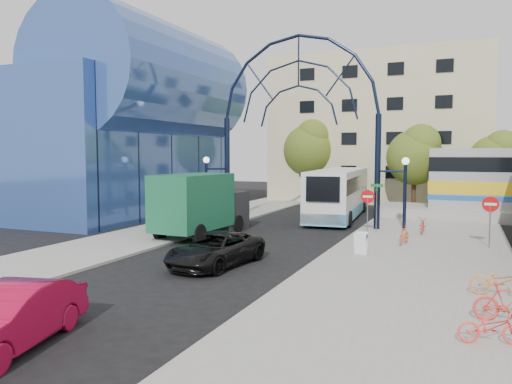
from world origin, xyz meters
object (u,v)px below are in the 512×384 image
at_px(city_bus, 339,193).
at_px(do_not_enter_sign, 490,209).
at_px(green_truck, 202,205).
at_px(bike_far_c, 491,327).
at_px(sandwich_board, 361,241).
at_px(black_suv, 216,249).
at_px(bike_near_a, 423,225).
at_px(bike_near_b, 404,235).
at_px(red_sedan, 9,318).
at_px(street_name_sign, 377,198).
at_px(stop_sign, 368,201).
at_px(bike_far_b, 508,303).
at_px(tree_north_a, 416,154).
at_px(bike_far_a, 501,281).
at_px(gateway_arch, 298,91).
at_px(tree_north_b, 311,147).
at_px(tree_north_c, 497,158).

bearing_deg(city_bus, do_not_enter_sign, -48.63).
distance_m(green_truck, bike_far_c, 18.57).
xyz_separation_m(do_not_enter_sign, sandwich_board, (-5.40, -4.02, -1.23)).
distance_m(green_truck, black_suv, 7.78).
bearing_deg(green_truck, bike_near_a, 27.13).
bearing_deg(bike_near_b, red_sedan, -102.16).
distance_m(street_name_sign, sandwich_board, 6.78).
xyz_separation_m(stop_sign, bike_far_b, (6.20, -13.62, -1.34)).
distance_m(tree_north_a, bike_far_a, 25.71).
xyz_separation_m(sandwich_board, bike_near_a, (2.10, 7.36, -0.14)).
bearing_deg(green_truck, street_name_sign, 29.00).
xyz_separation_m(gateway_arch, tree_north_b, (-3.88, 15.93, -3.29)).
relative_size(tree_north_a, red_sedan, 1.52).
relative_size(sandwich_board, bike_far_b, 0.56).
distance_m(tree_north_b, black_suv, 28.77).
height_order(tree_north_a, black_suv, tree_north_a).
distance_m(street_name_sign, red_sedan, 21.22).
bearing_deg(do_not_enter_sign, bike_near_b, -169.17).
bearing_deg(tree_north_b, stop_sign, -64.17).
bearing_deg(bike_far_b, bike_far_a, -6.81).
xyz_separation_m(stop_sign, bike_far_c, (5.71, -15.45, -1.47)).
relative_size(stop_sign, sandwich_board, 2.53).
relative_size(tree_north_c, bike_near_b, 4.29).
bearing_deg(bike_far_c, red_sedan, 96.42).
distance_m(tree_north_b, bike_near_a, 20.76).
bearing_deg(gateway_arch, bike_far_a, -49.77).
bearing_deg(tree_north_c, bike_near_b, -105.01).
xyz_separation_m(bike_near_b, bike_far_c, (3.40, -12.71, -0.05)).
bearing_deg(stop_sign, green_truck, -156.69).
distance_m(gateway_arch, tree_north_a, 13.98).
bearing_deg(city_bus, green_truck, -120.36).
height_order(street_name_sign, bike_near_a, street_name_sign).
distance_m(street_name_sign, bike_near_b, 4.16).
bearing_deg(do_not_enter_sign, bike_far_a, -90.03).
bearing_deg(bike_far_c, tree_north_c, -19.45).
bearing_deg(bike_near_b, stop_sign, 140.63).
relative_size(tree_north_b, black_suv, 1.61).
xyz_separation_m(do_not_enter_sign, bike_far_a, (-0.00, -9.00, -1.37)).
xyz_separation_m(sandwich_board, tree_north_c, (6.52, 21.95, 3.53)).
distance_m(gateway_arch, bike_near_b, 11.70).
relative_size(tree_north_c, black_suv, 1.31).
distance_m(black_suv, bike_near_b, 10.00).
height_order(tree_north_a, bike_far_a, tree_north_a).
bearing_deg(tree_north_a, tree_north_c, 18.44).
xyz_separation_m(sandwich_board, bike_near_b, (1.52, 3.28, -0.17)).
bearing_deg(tree_north_a, street_name_sign, -93.96).
height_order(bike_near_b, bike_far_c, bike_near_b).
distance_m(tree_north_b, bike_far_b, 35.18).
height_order(gateway_arch, sandwich_board, gateway_arch).
distance_m(sandwich_board, tree_north_a, 20.33).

